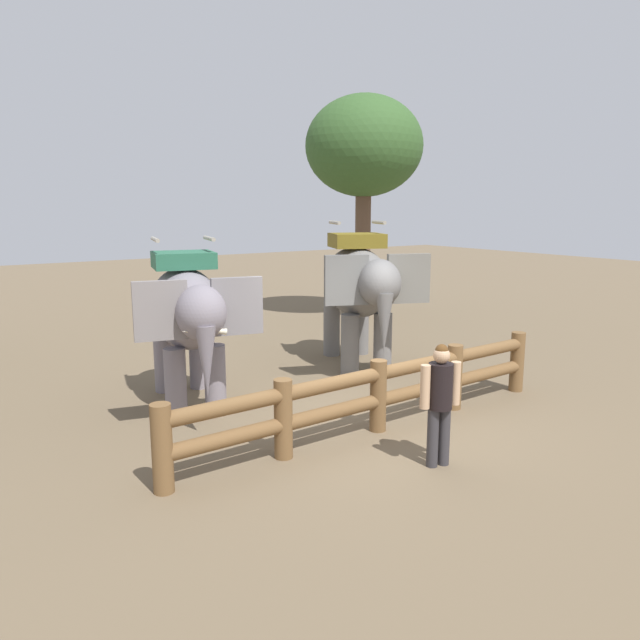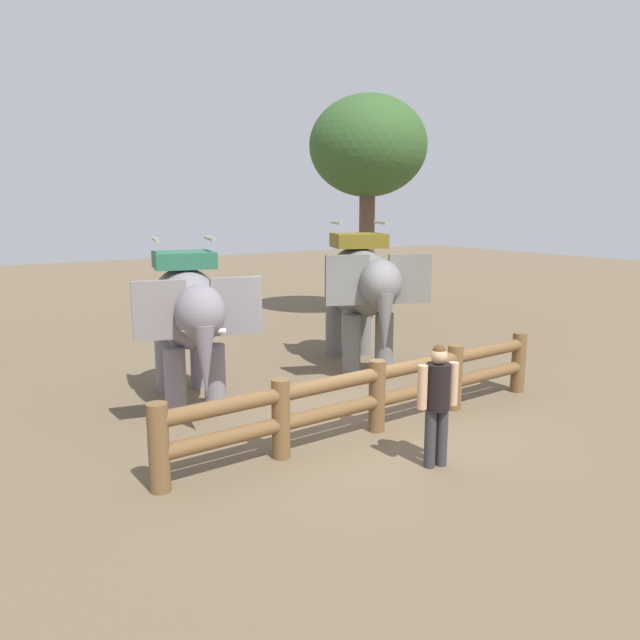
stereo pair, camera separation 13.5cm
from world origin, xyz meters
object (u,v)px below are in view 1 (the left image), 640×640
elephant_center (359,286)px  tourist_woman_in_black (440,396)px  elephant_near_left (188,313)px  tree_far_left (364,149)px  log_fence (378,390)px

elephant_center → tourist_woman_in_black: 4.90m
elephant_center → tourist_woman_in_black: bearing=-115.7°
elephant_near_left → tree_far_left: 9.14m
elephant_center → tree_far_left: size_ratio=0.56×
tourist_woman_in_black → elephant_center: bearing=64.3°
log_fence → elephant_center: elephant_center is taller
elephant_near_left → tourist_woman_in_black: bearing=-66.9°
log_fence → elephant_center: (1.96, 3.01, 1.04)m
tourist_woman_in_black → tree_far_left: size_ratio=0.25×
log_fence → tourist_woman_in_black: size_ratio=4.31×
elephant_near_left → elephant_center: (3.77, 0.43, 0.11)m
elephant_center → tree_far_left: 6.26m
log_fence → elephant_center: size_ratio=1.94×
log_fence → elephant_center: 3.74m
elephant_near_left → elephant_center: size_ratio=0.94×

